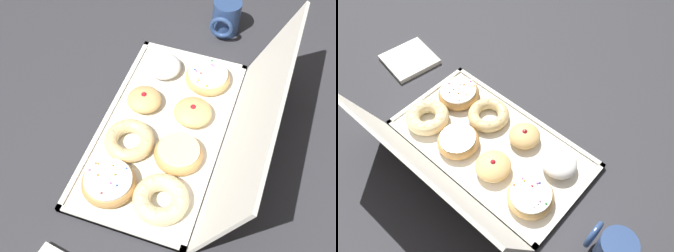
% 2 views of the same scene
% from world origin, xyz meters
% --- Properties ---
extents(ground_plane, '(3.00, 3.00, 0.00)m').
position_xyz_m(ground_plane, '(0.00, 0.00, 0.00)').
color(ground_plane, '#333338').
extents(donut_box, '(0.54, 0.29, 0.01)m').
position_xyz_m(donut_box, '(0.00, 0.00, 0.01)').
color(donut_box, silver).
rests_on(donut_box, ground).
extents(box_lid_open, '(0.54, 0.11, 0.25)m').
position_xyz_m(box_lid_open, '(0.00, 0.20, 0.13)').
color(box_lid_open, silver).
rests_on(box_lid_open, ground).
extents(powdered_filled_donut_0, '(0.09, 0.09, 0.04)m').
position_xyz_m(powdered_filled_donut_0, '(-0.18, -0.06, 0.03)').
color(powdered_filled_donut_0, white).
rests_on(powdered_filled_donut_0, donut_box).
extents(jelly_filled_donut_1, '(0.08, 0.08, 0.04)m').
position_xyz_m(jelly_filled_donut_1, '(-0.06, -0.07, 0.03)').
color(jelly_filled_donut_1, '#E5B770').
rests_on(jelly_filled_donut_1, donut_box).
extents(cruller_donut_2, '(0.12, 0.12, 0.03)m').
position_xyz_m(cruller_donut_2, '(0.06, -0.06, 0.03)').
color(cruller_donut_2, '#EACC8C').
rests_on(cruller_donut_2, donut_box).
extents(sprinkle_donut_3, '(0.12, 0.12, 0.04)m').
position_xyz_m(sprinkle_donut_3, '(0.18, -0.06, 0.03)').
color(sprinkle_donut_3, tan).
rests_on(sprinkle_donut_3, donut_box).
extents(sprinkle_donut_4, '(0.11, 0.11, 0.04)m').
position_xyz_m(sprinkle_donut_4, '(-0.18, 0.06, 0.03)').
color(sprinkle_donut_4, tan).
rests_on(sprinkle_donut_4, donut_box).
extents(jelly_filled_donut_5, '(0.09, 0.09, 0.05)m').
position_xyz_m(jelly_filled_donut_5, '(-0.06, 0.06, 0.03)').
color(jelly_filled_donut_5, '#E5B770').
rests_on(jelly_filled_donut_5, donut_box).
extents(glazed_ring_donut_6, '(0.11, 0.11, 0.04)m').
position_xyz_m(glazed_ring_donut_6, '(0.06, 0.06, 0.03)').
color(glazed_ring_donut_6, tan).
rests_on(glazed_ring_donut_6, donut_box).
extents(cruller_donut_7, '(0.12, 0.12, 0.04)m').
position_xyz_m(cruller_donut_7, '(0.18, 0.06, 0.03)').
color(cruller_donut_7, beige).
rests_on(cruller_donut_7, donut_box).
extents(coffee_mug, '(0.10, 0.08, 0.10)m').
position_xyz_m(coffee_mug, '(-0.40, 0.05, 0.05)').
color(coffee_mug, navy).
rests_on(coffee_mug, ground).
extents(napkin_stack, '(0.17, 0.17, 0.01)m').
position_xyz_m(napkin_stack, '(0.42, -0.07, 0.01)').
color(napkin_stack, white).
rests_on(napkin_stack, ground).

